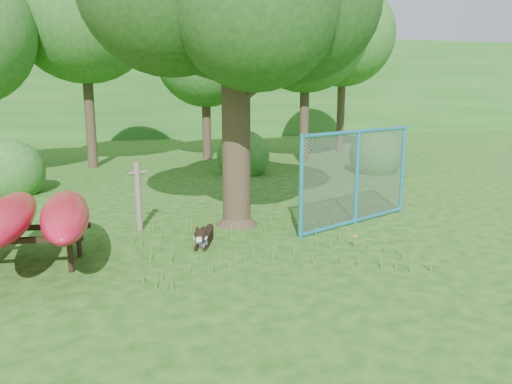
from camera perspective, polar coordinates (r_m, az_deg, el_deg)
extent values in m
plane|color=#1B490E|center=(8.22, 1.00, -8.56)|extent=(80.00, 80.00, 0.00)
cylinder|color=#34291C|center=(10.34, -2.30, 8.74)|extent=(0.75, 0.75, 4.63)
cone|color=#34291C|center=(10.65, -2.21, -2.54)|extent=(1.13, 1.13, 0.46)
sphere|color=#144012|center=(10.99, 5.09, 20.99)|extent=(3.34, 3.34, 3.34)
sphere|color=#144012|center=(9.29, 0.00, 20.45)|extent=(2.96, 2.96, 2.96)
cylinder|color=#34291C|center=(10.29, 0.83, 12.34)|extent=(1.31, 0.19, 0.99)
cylinder|color=#34291C|center=(10.57, -4.84, 14.30)|extent=(0.83, 0.92, 0.95)
cylinder|color=#64594B|center=(10.40, -13.30, -0.51)|extent=(0.16, 0.16, 1.41)
cylinder|color=#64594B|center=(10.31, -13.43, 2.14)|extent=(0.38, 0.19, 0.08)
cylinder|color=black|center=(8.45, -20.45, -6.85)|extent=(0.09, 0.09, 0.53)
cylinder|color=black|center=(9.14, -19.59, -5.39)|extent=(0.09, 0.09, 0.53)
ellipsoid|color=red|center=(8.87, -26.37, -2.52)|extent=(0.82, 3.22, 0.51)
ellipsoid|color=red|center=(8.66, -20.97, -2.40)|extent=(0.93, 3.24, 0.51)
cube|color=black|center=(9.49, -5.87, -5.13)|extent=(0.44, 0.68, 0.22)
cube|color=silver|center=(9.24, -6.15, -5.67)|extent=(0.23, 0.19, 0.20)
sphere|color=black|center=(9.03, -6.35, -4.92)|extent=(0.24, 0.24, 0.24)
cube|color=silver|center=(8.94, -6.47, -5.35)|extent=(0.13, 0.15, 0.08)
sphere|color=silver|center=(9.04, -6.83, -5.17)|extent=(0.11, 0.11, 0.11)
sphere|color=silver|center=(9.01, -5.91, -5.19)|extent=(0.11, 0.11, 0.11)
cone|color=black|center=(9.04, -6.73, -4.07)|extent=(0.12, 0.13, 0.11)
cone|color=black|center=(9.02, -5.93, -4.09)|extent=(0.10, 0.11, 0.11)
cylinder|color=black|center=(9.14, -6.80, -6.23)|extent=(0.15, 0.28, 0.06)
cylinder|color=black|center=(9.11, -5.78, -6.27)|extent=(0.15, 0.28, 0.06)
sphere|color=black|center=(9.79, -5.27, -4.04)|extent=(0.15, 0.15, 0.15)
torus|color=blue|center=(9.12, -6.27, -5.12)|extent=(0.24, 0.14, 0.23)
cylinder|color=#2894BB|center=(9.54, 5.18, 0.55)|extent=(0.12, 0.12, 2.02)
cylinder|color=#2894BB|center=(10.79, 11.45, 1.66)|extent=(0.12, 0.12, 2.02)
cylinder|color=#2894BB|center=(12.15, 16.38, 2.52)|extent=(0.12, 0.12, 2.02)
cylinder|color=#2894BB|center=(10.67, 11.66, 6.78)|extent=(3.10, 1.46, 0.08)
cylinder|color=#2894BB|center=(10.99, 11.25, -3.25)|extent=(3.10, 1.46, 0.08)
plane|color=gray|center=(10.79, 11.45, 1.66)|extent=(3.07, 1.39, 3.37)
cylinder|color=#4A7B28|center=(9.33, 11.17, -5.63)|extent=(0.02, 0.02, 0.21)
sphere|color=gold|center=(9.30, 11.19, -5.02)|extent=(0.04, 0.04, 0.04)
sphere|color=gold|center=(9.34, 11.30, -4.89)|extent=(0.04, 0.04, 0.04)
sphere|color=gold|center=(9.31, 10.92, -5.06)|extent=(0.04, 0.04, 0.04)
sphere|color=gold|center=(9.29, 11.42, -5.04)|extent=(0.04, 0.04, 0.04)
sphere|color=gold|center=(9.27, 11.18, -5.01)|extent=(0.04, 0.04, 0.04)
cylinder|color=#34291C|center=(19.39, -18.59, 10.42)|extent=(0.36, 0.36, 5.25)
sphere|color=#225F1F|center=(19.58, -19.18, 19.21)|extent=(5.20, 5.20, 5.20)
cylinder|color=#34291C|center=(20.74, -5.70, 9.06)|extent=(0.36, 0.36, 3.85)
sphere|color=#225F1F|center=(20.76, -5.82, 15.14)|extent=(4.00, 4.00, 4.00)
cylinder|color=#34291C|center=(19.77, 5.56, 10.26)|extent=(0.36, 0.36, 4.76)
sphere|color=#225F1F|center=(19.89, 5.72, 18.12)|extent=(4.80, 4.80, 4.80)
cylinder|color=#34291C|center=(23.72, 9.71, 10.54)|extent=(0.36, 0.36, 4.90)
sphere|color=#225F1F|center=(23.84, 9.95, 17.28)|extent=(4.60, 4.60, 4.60)
sphere|color=#225F1F|center=(15.38, -26.02, -0.19)|extent=(1.80, 1.80, 1.80)
sphere|color=#225F1F|center=(17.93, 13.43, 2.21)|extent=(1.80, 1.80, 1.80)
sphere|color=#225F1F|center=(17.16, -1.47, 2.12)|extent=(1.80, 1.80, 1.80)
cube|color=#225F1F|center=(35.44, -12.72, 11.63)|extent=(80.00, 12.00, 6.00)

